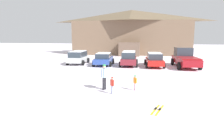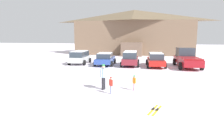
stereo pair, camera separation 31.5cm
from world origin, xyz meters
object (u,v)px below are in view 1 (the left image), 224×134
Objects in this scene: parked_red_sedan at (154,59)px; skier_child_in_red_jacket at (112,84)px; skier_adult_in_blue_parka at (104,75)px; pair_of_skis at (158,110)px; parked_maroon_van at (129,58)px; parked_blue_hatchback at (104,59)px; pickup_truck at (185,58)px; skier_child_in_orange_jacket at (135,82)px; ski_lodge at (131,32)px; parked_silver_wagon at (78,57)px.

skier_child_in_red_jacket is at bearing -102.59° from parked_red_sedan.
pair_of_skis is at bearing -42.70° from skier_adult_in_blue_parka.
parked_maroon_van is 10.93m from skier_adult_in_blue_parka.
parked_maroon_van is at bearing 101.82° from pair_of_skis.
parked_blue_hatchback is 2.82× the size of skier_adult_in_blue_parka.
pickup_truck reaches higher than parked_blue_hatchback.
skier_adult_in_blue_parka is at bearing 128.66° from skier_child_in_red_jacket.
parked_red_sedan is 4.68× the size of skier_child_in_red_jacket.
parked_red_sedan is 10.81m from skier_child_in_orange_jacket.
parked_blue_hatchback is 1.11× the size of parked_maroon_van.
ski_lodge is 5.44× the size of parked_silver_wagon.
skier_child_in_orange_jacket is 0.66× the size of pair_of_skis.
skier_child_in_orange_jacket is at bearing 112.30° from pair_of_skis.
ski_lodge is 5.27× the size of parked_maroon_van.
ski_lodge is 16.88m from parked_red_sedan.
pickup_truck is at bearing 3.00° from parked_maroon_van.
parked_silver_wagon is at bearing 177.90° from parked_red_sedan.
pair_of_skis is at bearing -56.84° from parked_silver_wagon.
pickup_truck reaches higher than pair_of_skis.
parked_red_sedan is at bearing -2.10° from parked_silver_wagon.
ski_lodge is at bearing 83.80° from parked_blue_hatchback.
parked_blue_hatchback is 9.39m from pickup_truck.
skier_adult_in_blue_parka is at bearing -120.86° from pickup_truck.
parked_maroon_van reaches higher than parked_red_sedan.
parked_blue_hatchback is at bearing 179.16° from parked_maroon_van.
parked_maroon_van reaches higher than skier_child_in_orange_jacket.
parked_silver_wagon is 0.87× the size of parked_blue_hatchback.
ski_lodge reaches higher than skier_child_in_red_jacket.
skier_child_in_orange_jacket is at bearing -83.76° from ski_lodge.
parked_blue_hatchback is 0.96× the size of parked_red_sedan.
parked_red_sedan reaches higher than skier_child_in_red_jacket.
parked_maroon_van reaches higher than skier_child_in_red_jacket.
skier_child_in_red_jacket is at bearing -51.34° from skier_adult_in_blue_parka.
skier_child_in_red_jacket is 0.70× the size of pair_of_skis.
skier_adult_in_blue_parka reaches higher than parked_red_sedan.
pickup_truck is (6.32, 0.33, 0.07)m from parked_maroon_van.
parked_maroon_van reaches higher than pair_of_skis.
parked_maroon_van is at bearing -177.00° from pickup_truck.
parked_silver_wagon reaches higher than skier_child_in_orange_jacket.
parked_maroon_van reaches higher than parked_blue_hatchback.
parked_maroon_van is (6.44, -0.35, 0.04)m from parked_silver_wagon.
skier_child_in_orange_jacket is (8.03, -11.07, -0.32)m from parked_silver_wagon.
skier_child_in_red_jacket is at bearing -116.46° from pickup_truck.
pickup_truck reaches higher than skier_adult_in_blue_parka.
ski_lodge is 16.39m from parked_blue_hatchback.
pair_of_skis is (-3.40, -14.32, -0.97)m from pickup_truck.
parked_maroon_van is at bearing -179.93° from parked_red_sedan.
parked_silver_wagon is 13.67m from skier_child_in_orange_jacket.
skier_adult_in_blue_parka is 1.11× the size of pair_of_skis.
pickup_truck reaches higher than skier_child_in_red_jacket.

